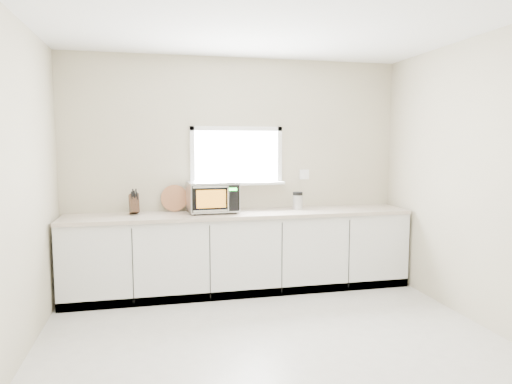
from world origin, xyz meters
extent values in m
plane|color=beige|center=(0.00, 0.00, 0.00)|extent=(4.00, 4.00, 0.00)
cube|color=beige|center=(0.00, 2.00, 1.35)|extent=(4.00, 0.02, 2.70)
cube|color=white|center=(0.00, 1.99, 1.55)|extent=(1.00, 0.02, 0.60)
cube|color=white|center=(0.00, 1.92, 1.23)|extent=(1.12, 0.16, 0.03)
cube|color=white|center=(0.00, 1.97, 1.88)|extent=(1.10, 0.04, 0.05)
cube|color=white|center=(0.00, 1.97, 1.23)|extent=(1.10, 0.04, 0.05)
cube|color=white|center=(-0.53, 1.97, 1.55)|extent=(0.05, 0.04, 0.70)
cube|color=white|center=(0.53, 1.97, 1.55)|extent=(0.05, 0.04, 0.70)
cube|color=white|center=(0.85, 1.99, 1.32)|extent=(0.12, 0.01, 0.12)
cube|color=silver|center=(0.00, 1.70, 0.44)|extent=(3.92, 0.60, 0.88)
cube|color=#BAAD99|center=(0.00, 1.69, 0.90)|extent=(3.92, 0.64, 0.04)
cylinder|color=black|center=(-0.54, 1.59, 0.93)|extent=(0.03, 0.03, 0.02)
cylinder|color=black|center=(-0.56, 1.92, 0.93)|extent=(0.03, 0.03, 0.02)
cylinder|color=black|center=(-0.08, 1.62, 0.93)|extent=(0.03, 0.03, 0.02)
cylinder|color=black|center=(-0.10, 1.94, 0.93)|extent=(0.03, 0.03, 0.02)
cube|color=silver|center=(-0.32, 1.77, 1.10)|extent=(0.57, 0.45, 0.33)
cube|color=black|center=(-0.31, 1.55, 1.10)|extent=(0.52, 0.04, 0.29)
cube|color=#FFA526|center=(-0.36, 1.54, 1.10)|extent=(0.32, 0.02, 0.20)
cylinder|color=silver|center=(-0.18, 1.54, 1.10)|extent=(0.02, 0.02, 0.26)
cube|color=black|center=(-0.12, 1.56, 1.10)|extent=(0.13, 0.01, 0.28)
cube|color=#19FF33|center=(-0.12, 1.55, 1.20)|extent=(0.09, 0.01, 0.03)
cube|color=silver|center=(-0.32, 1.77, 1.27)|extent=(0.57, 0.45, 0.01)
cube|color=#412617|center=(-1.19, 1.81, 1.04)|extent=(0.13, 0.21, 0.24)
cube|color=black|center=(-1.21, 1.76, 1.14)|extent=(0.02, 0.04, 0.09)
cube|color=black|center=(-1.18, 1.77, 1.14)|extent=(0.02, 0.04, 0.09)
cube|color=black|center=(-1.15, 1.77, 1.13)|extent=(0.02, 0.04, 0.09)
cube|color=black|center=(-1.19, 1.76, 1.16)|extent=(0.02, 0.04, 0.09)
cube|color=black|center=(-1.16, 1.77, 1.16)|extent=(0.02, 0.04, 0.09)
cylinder|color=#A56240|center=(-0.74, 1.94, 1.07)|extent=(0.31, 0.07, 0.31)
cylinder|color=silver|center=(0.70, 1.77, 1.01)|extent=(0.13, 0.13, 0.17)
cylinder|color=black|center=(0.70, 1.77, 1.11)|extent=(0.13, 0.13, 0.04)
camera|label=1|loc=(-0.97, -3.36, 1.70)|focal=32.00mm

